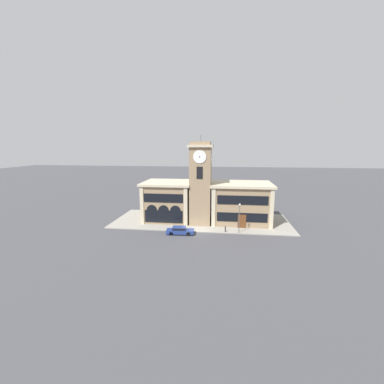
{
  "coord_description": "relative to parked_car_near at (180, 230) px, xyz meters",
  "views": [
    {
      "loc": [
        4.54,
        -43.2,
        15.01
      ],
      "look_at": [
        -1.4,
        3.26,
        6.68
      ],
      "focal_mm": 24.0,
      "sensor_mm": 36.0,
      "label": 1
    }
  ],
  "objects": [
    {
      "name": "parked_car_near",
      "position": [
        0.0,
        0.0,
        0.0
      ],
      "size": [
        4.87,
        2.07,
        1.31
      ],
      "rotation": [
        0.0,
        0.0,
        0.07
      ],
      "color": "navy",
      "rests_on": "ground_plane"
    },
    {
      "name": "town_hall_left_wing",
      "position": [
        -3.92,
        8.81,
        3.31
      ],
      "size": [
        9.9,
        9.42,
        7.94
      ],
      "color": "#937A5B",
      "rests_on": "ground_plane"
    },
    {
      "name": "street_lamp",
      "position": [
        10.19,
        1.6,
        2.93
      ],
      "size": [
        0.36,
        0.36,
        5.21
      ],
      "color": "#4C4C51",
      "rests_on": "sidewalk_kerb"
    },
    {
      "name": "town_hall_right_wing",
      "position": [
        10.83,
        8.81,
        3.3
      ],
      "size": [
        11.89,
        9.42,
        7.93
      ],
      "color": "#937A5B",
      "rests_on": "ground_plane"
    },
    {
      "name": "clock_tower",
      "position": [
        2.96,
        6.45,
        7.33
      ],
      "size": [
        4.65,
        4.65,
        17.12
      ],
      "color": "#937A5B",
      "rests_on": "ground_plane"
    },
    {
      "name": "ground_plane",
      "position": [
        2.96,
        1.22,
        -0.69
      ],
      "size": [
        300.0,
        300.0,
        0.0
      ],
      "primitive_type": "plane",
      "color": "#424247"
    },
    {
      "name": "sidewalk_kerb",
      "position": [
        2.96,
        8.21,
        -0.62
      ],
      "size": [
        34.94,
        13.98,
        0.15
      ],
      "color": "gray",
      "rests_on": "ground_plane"
    },
    {
      "name": "bollard",
      "position": [
        7.83,
        1.81,
        -0.02
      ],
      "size": [
        0.18,
        0.18,
        1.06
      ],
      "color": "black",
      "rests_on": "sidewalk_kerb"
    }
  ]
}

